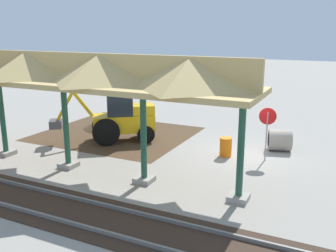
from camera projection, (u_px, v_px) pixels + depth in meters
ground_plane at (244, 155)px, 17.78m from camera, size 120.00×120.00×0.00m
dirt_work_zone at (116, 134)px, 21.31m from camera, size 8.24×7.00×0.01m
platform_canopy at (100, 73)px, 14.35m from camera, size 12.45×3.20×4.90m
rail_tracks at (171, 237)px, 10.68m from camera, size 60.00×2.58×0.15m
stop_sign at (267, 123)px, 16.58m from camera, size 0.75×0.16×2.44m
backhoe at (121, 118)px, 19.71m from camera, size 4.96×4.15×2.82m
dirt_mound at (109, 128)px, 22.58m from camera, size 6.11×6.11×1.68m
concrete_pipe at (280, 140)px, 18.30m from camera, size 1.32×1.30×1.04m
traffic_barrel at (226, 147)px, 17.45m from camera, size 0.56×0.56×0.90m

